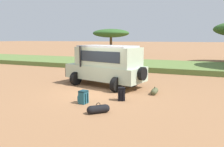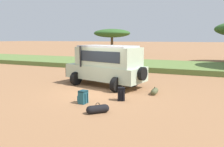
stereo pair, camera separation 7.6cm
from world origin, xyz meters
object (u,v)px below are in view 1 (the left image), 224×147
backpack_cluster_center (83,97)px  acacia_tree_far_left (111,33)px  backpack_beside_front_wheel (122,94)px  duffel_bag_low_black_case (98,109)px  duffel_bag_soft_canvas (155,91)px  safari_vehicle (106,64)px

backpack_cluster_center → acacia_tree_far_left: (-10.20, 27.66, 3.39)m
backpack_beside_front_wheel → duffel_bag_low_black_case: backpack_beside_front_wheel is taller
duffel_bag_low_black_case → acacia_tree_far_left: acacia_tree_far_left is taller
backpack_beside_front_wheel → acacia_tree_far_left: 29.20m
backpack_beside_front_wheel → duffel_bag_soft_canvas: size_ratio=0.81×
duffel_bag_soft_canvas → backpack_cluster_center: bearing=-132.6°
backpack_beside_front_wheel → duffel_bag_low_black_case: 2.00m
safari_vehicle → acacia_tree_far_left: acacia_tree_far_left is taller
safari_vehicle → duffel_bag_soft_canvas: bearing=-17.1°
acacia_tree_far_left → backpack_beside_front_wheel: bearing=-66.4°
backpack_cluster_center → backpack_beside_front_wheel: bearing=37.6°
safari_vehicle → duffel_bag_low_black_case: bearing=-69.7°
safari_vehicle → duffel_bag_low_black_case: safari_vehicle is taller
duffel_bag_low_black_case → acacia_tree_far_left: 30.94m
backpack_beside_front_wheel → acacia_tree_far_left: size_ratio=0.10×
backpack_beside_front_wheel → duffel_bag_soft_canvas: (1.19, 1.74, -0.15)m
backpack_cluster_center → duffel_bag_soft_canvas: bearing=47.4°
duffel_bag_soft_canvas → acacia_tree_far_left: (-12.79, 24.84, 3.52)m
safari_vehicle → acacia_tree_far_left: size_ratio=0.85×
backpack_cluster_center → duffel_bag_low_black_case: backpack_cluster_center is taller
safari_vehicle → backpack_beside_front_wheel: size_ratio=8.82×
safari_vehicle → backpack_cluster_center: (0.56, -3.79, -1.01)m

